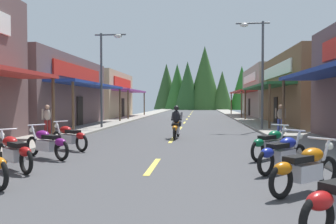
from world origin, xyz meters
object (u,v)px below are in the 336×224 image
streetlamp_left (106,67)px  motorcycle_parked_left_1 (14,151)px  pedestrian_waiting (47,118)px  pedestrian_browsing (280,117)px  motorcycle_parked_right_3 (271,143)px  motorcycle_parked_right_2 (283,153)px  streetlamp_right (258,60)px  rider_cruising_lead (176,125)px  motorcycle_parked_right_1 (305,168)px  motorcycle_parked_left_3 (69,136)px  motorcycle_parked_left_2 (47,143)px

streetlamp_left → motorcycle_parked_left_1: (1.23, -13.04, -3.48)m
streetlamp_left → pedestrian_waiting: (-1.78, -4.57, -3.05)m
motorcycle_parked_left_1 → pedestrian_waiting: pedestrian_waiting is taller
pedestrian_browsing → motorcycle_parked_right_3: bearing=5.4°
motorcycle_parked_right_2 → streetlamp_left: bearing=77.2°
streetlamp_right → rider_cruising_lead: bearing=-133.7°
motorcycle_parked_right_1 → motorcycle_parked_right_2: same height
motorcycle_parked_right_2 → pedestrian_waiting: pedestrian_waiting is taller
motorcycle_parked_left_3 → pedestrian_browsing: pedestrian_browsing is taller
rider_cruising_lead → motorcycle_parked_right_2: bearing=-154.4°
motorcycle_parked_left_2 → streetlamp_left: bearing=-52.8°
motorcycle_parked_right_3 → rider_cruising_lead: size_ratio=0.77×
rider_cruising_lead → pedestrian_waiting: size_ratio=1.35×
motorcycle_parked_right_2 → motorcycle_parked_left_3: bearing=108.9°
motorcycle_parked_left_1 → pedestrian_waiting: (-3.01, 8.47, 0.43)m
motorcycle_parked_right_1 → rider_cruising_lead: bearing=69.0°
motorcycle_parked_right_2 → streetlamp_right: bearing=38.3°
streetlamp_right → rider_cruising_lead: 7.49m
motorcycle_parked_right_3 → motorcycle_parked_left_1: bearing=151.6°
streetlamp_left → pedestrian_waiting: streetlamp_left is taller
streetlamp_right → motorcycle_parked_left_3: (-8.18, -8.90, -3.72)m
pedestrian_browsing → pedestrian_waiting: 12.40m
motorcycle_parked_right_1 → motorcycle_parked_left_2: (-6.73, 3.38, 0.00)m
motorcycle_parked_left_2 → rider_cruising_lead: (3.61, 6.00, 0.17)m
motorcycle_parked_right_2 → motorcycle_parked_left_1: (-6.79, -0.41, 0.00)m
rider_cruising_lead → pedestrian_browsing: (5.51, 3.11, 0.26)m
motorcycle_parked_left_1 → motorcycle_parked_right_3: bearing=-122.4°
motorcycle_parked_right_3 → motorcycle_parked_left_2: (-6.88, -0.55, 0.00)m
pedestrian_browsing → pedestrian_waiting: pedestrian_waiting is taller
motorcycle_parked_right_3 → motorcycle_parked_left_2: same height
motorcycle_parked_left_3 → rider_cruising_lead: bearing=-97.8°
motorcycle_parked_right_2 → rider_cruising_lead: (-3.16, 7.42, 0.17)m
motorcycle_parked_left_3 → pedestrian_browsing: (9.13, 7.23, 0.43)m
streetlamp_left → pedestrian_waiting: bearing=-111.3°
streetlamp_right → motorcycle_parked_left_3: size_ratio=3.55×
motorcycle_parked_right_2 → motorcycle_parked_left_3: size_ratio=0.86×
motorcycle_parked_left_1 → motorcycle_parked_left_2: bearing=-52.2°
streetlamp_left → motorcycle_parked_left_2: 11.79m
motorcycle_parked_right_1 → pedestrian_waiting: pedestrian_waiting is taller
pedestrian_browsing → motorcycle_parked_left_3: bearing=-31.5°
motorcycle_parked_left_2 → pedestrian_waiting: bearing=-34.6°
motorcycle_parked_left_3 → rider_cruising_lead: (3.62, 4.13, 0.17)m
motorcycle_parked_right_1 → pedestrian_waiting: 13.99m
motorcycle_parked_right_3 → rider_cruising_lead: rider_cruising_lead is taller
rider_cruising_lead → streetlamp_right: bearing=-41.1°
motorcycle_parked_right_1 → motorcycle_parked_right_2: 1.95m
motorcycle_parked_right_3 → pedestrian_waiting: pedestrian_waiting is taller
streetlamp_left → motorcycle_parked_right_1: size_ratio=3.55×
motorcycle_parked_left_3 → rider_cruising_lead: rider_cruising_lead is taller
motorcycle_parked_right_3 → pedestrian_waiting: size_ratio=1.03×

